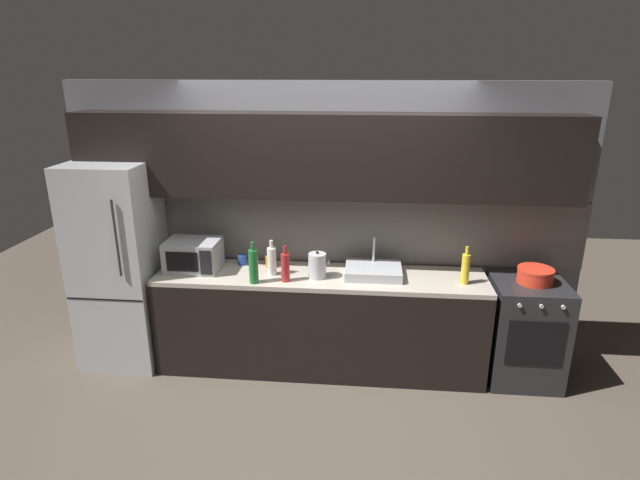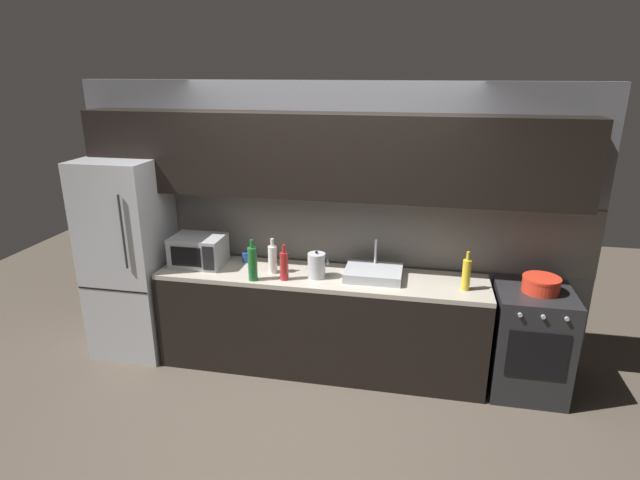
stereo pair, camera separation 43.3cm
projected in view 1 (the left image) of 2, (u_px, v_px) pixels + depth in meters
ground_plane at (309, 430)px, 3.87m from camera, size 10.00×10.00×0.00m
back_wall at (324, 194)px, 4.51m from camera, size 4.59×0.44×2.50m
counter_run at (320, 321)px, 4.58m from camera, size 2.85×0.60×0.90m
refrigerator at (120, 265)px, 4.59m from camera, size 0.68×0.69×1.85m
oven_range at (524, 330)px, 4.42m from camera, size 0.60×0.62×0.90m
microwave at (193, 255)px, 4.51m from camera, size 0.46×0.35×0.27m
sink_basin at (373, 271)px, 4.41m from camera, size 0.48×0.38×0.30m
kettle at (317, 266)px, 4.34m from camera, size 0.19×0.15×0.24m
wine_bottle_green at (254, 266)px, 4.22m from camera, size 0.08×0.08×0.36m
wine_bottle_red at (285, 267)px, 4.26m from camera, size 0.07×0.07×0.31m
wine_bottle_white at (272, 261)px, 4.40m from camera, size 0.08×0.08×0.31m
wine_bottle_yellow at (465, 268)px, 4.21m from camera, size 0.07×0.07×0.32m
mug_blue at (242, 260)px, 4.65m from camera, size 0.08×0.08×0.09m
mug_amber at (270, 262)px, 4.59m from camera, size 0.07×0.07×0.10m
cooking_pot at (535, 275)px, 4.25m from camera, size 0.29×0.29×0.13m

